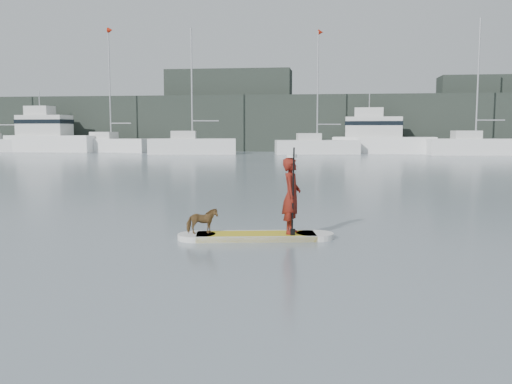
# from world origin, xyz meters

# --- Properties ---
(ground) EXTENTS (140.00, 140.00, 0.00)m
(ground) POSITION_xyz_m (0.00, 0.00, 0.00)
(ground) COLOR slate
(ground) RESTS_ON ground
(paddleboard) EXTENTS (3.26, 1.23, 0.12)m
(paddleboard) POSITION_xyz_m (0.17, 1.52, 0.06)
(paddleboard) COLOR gold
(paddleboard) RESTS_ON ground
(paddler) EXTENTS (0.42, 0.61, 1.60)m
(paddler) POSITION_xyz_m (0.90, 1.65, 0.92)
(paddler) COLOR maroon
(paddler) RESTS_ON paddleboard
(white_cap) EXTENTS (0.22, 0.22, 0.07)m
(white_cap) POSITION_xyz_m (0.90, 1.65, 1.75)
(white_cap) COLOR silver
(white_cap) RESTS_ON paddler
(dog) EXTENTS (0.70, 0.51, 0.54)m
(dog) POSITION_xyz_m (-0.95, 1.32, 0.39)
(dog) COLOR brown
(dog) RESTS_ON paddleboard
(paddle) EXTENTS (0.10, 0.30, 2.00)m
(paddle) POSITION_xyz_m (0.95, 1.40, 0.80)
(paddle) COLOR black
(paddle) RESTS_ON ground
(sailboat_b) EXTENTS (8.88, 4.09, 12.71)m
(sailboat_b) POSITION_xyz_m (-21.28, 46.84, 0.88)
(sailboat_b) COLOR white
(sailboat_b) RESTS_ON ground
(sailboat_c) EXTENTS (8.56, 4.16, 11.78)m
(sailboat_c) POSITION_xyz_m (-11.61, 42.91, 0.87)
(sailboat_c) COLOR white
(sailboat_c) RESTS_ON ground
(sailboat_d) EXTENTS (8.24, 3.85, 11.68)m
(sailboat_d) POSITION_xyz_m (0.16, 44.78, 0.83)
(sailboat_d) COLOR white
(sailboat_d) RESTS_ON ground
(sailboat_e) EXTENTS (8.66, 3.30, 12.33)m
(sailboat_e) POSITION_xyz_m (14.67, 44.58, 0.88)
(sailboat_e) COLOR white
(sailboat_e) RESTS_ON ground
(motor_yacht_a) EXTENTS (10.06, 3.90, 5.90)m
(motor_yacht_a) POSITION_xyz_m (6.25, 47.11, 1.66)
(motor_yacht_a) COLOR white
(motor_yacht_a) RESTS_ON ground
(motor_yacht_b) EXTENTS (9.84, 4.11, 6.32)m
(motor_yacht_b) POSITION_xyz_m (-27.91, 46.56, 1.78)
(motor_yacht_b) COLOR white
(motor_yacht_b) RESTS_ON ground
(shore_mass) EXTENTS (90.00, 6.00, 6.00)m
(shore_mass) POSITION_xyz_m (0.00, 53.00, 3.00)
(shore_mass) COLOR #212924
(shore_mass) RESTS_ON ground
(shore_building_west) EXTENTS (14.00, 4.00, 9.00)m
(shore_building_west) POSITION_xyz_m (-10.00, 54.00, 4.50)
(shore_building_west) COLOR #212924
(shore_building_west) RESTS_ON ground
(shore_building_east) EXTENTS (10.00, 4.00, 8.00)m
(shore_building_east) POSITION_xyz_m (18.00, 54.00, 4.00)
(shore_building_east) COLOR #212924
(shore_building_east) RESTS_ON ground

